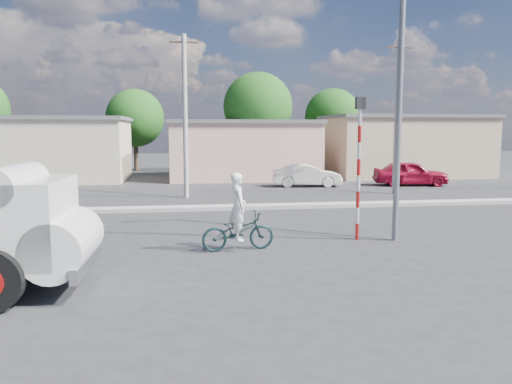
{
  "coord_description": "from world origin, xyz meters",
  "views": [
    {
      "loc": [
        -2.08,
        -13.1,
        3.38
      ],
      "look_at": [
        0.3,
        3.41,
        1.3
      ],
      "focal_mm": 35.0,
      "sensor_mm": 36.0,
      "label": 1
    }
  ],
  "objects": [
    {
      "name": "traffic_pole",
      "position": [
        3.2,
        1.5,
        2.59
      ],
      "size": [
        0.28,
        0.18,
        4.36
      ],
      "color": "red",
      "rests_on": "ground"
    },
    {
      "name": "cyclist",
      "position": [
        -0.61,
        0.61,
        0.95
      ],
      "size": [
        0.55,
        0.75,
        1.9
      ],
      "primitive_type": "imported",
      "rotation": [
        0.0,
        0.0,
        1.72
      ],
      "color": "white",
      "rests_on": "ground"
    },
    {
      "name": "building_row",
      "position": [
        1.1,
        22.0,
        2.13
      ],
      "size": [
        37.8,
        7.3,
        4.44
      ],
      "color": "beige",
      "rests_on": "ground"
    },
    {
      "name": "car_red",
      "position": [
        11.61,
        15.61,
        0.75
      ],
      "size": [
        4.65,
        2.48,
        1.51
      ],
      "primitive_type": "imported",
      "rotation": [
        0.0,
        0.0,
        1.41
      ],
      "color": "maroon",
      "rests_on": "ground"
    },
    {
      "name": "utility_poles",
      "position": [
        3.25,
        12.0,
        4.07
      ],
      "size": [
        35.4,
        0.24,
        8.0
      ],
      "color": "#99968E",
      "rests_on": "ground"
    },
    {
      "name": "car_cream",
      "position": [
        5.2,
        15.99,
        0.67
      ],
      "size": [
        4.19,
        1.84,
        1.34
      ],
      "primitive_type": "imported",
      "rotation": [
        0.0,
        0.0,
        1.46
      ],
      "color": "beige",
      "rests_on": "ground"
    },
    {
      "name": "tree_row",
      "position": [
        -2.27,
        28.62,
        4.83
      ],
      "size": [
        34.13,
        7.32,
        8.1
      ],
      "color": "#38281E",
      "rests_on": "ground"
    },
    {
      "name": "bicycle",
      "position": [
        -0.61,
        0.61,
        0.54
      ],
      "size": [
        2.16,
        1.02,
        1.09
      ],
      "primitive_type": "imported",
      "rotation": [
        0.0,
        0.0,
        1.72
      ],
      "color": "#14292A",
      "rests_on": "ground"
    },
    {
      "name": "ground_plane",
      "position": [
        0.0,
        0.0,
        0.0
      ],
      "size": [
        120.0,
        120.0,
        0.0
      ],
      "primitive_type": "plane",
      "color": "#272729",
      "rests_on": "ground"
    },
    {
      "name": "streetlight",
      "position": [
        4.14,
        1.2,
        4.96
      ],
      "size": [
        2.34,
        0.22,
        9.0
      ],
      "color": "slate",
      "rests_on": "ground"
    },
    {
      "name": "median",
      "position": [
        0.0,
        8.0,
        0.08
      ],
      "size": [
        40.0,
        0.8,
        0.16
      ],
      "primitive_type": "cube",
      "color": "#99968E",
      "rests_on": "ground"
    }
  ]
}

